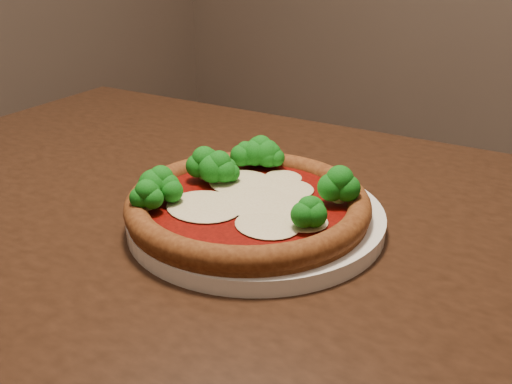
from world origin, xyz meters
The scene contains 3 objects.
dining_table centered at (0.14, -0.16, 0.64)m, with size 1.19×0.89×0.75m.
plate centered at (0.19, -0.17, 0.76)m, with size 0.28×0.28×0.02m, color white.
pizza centered at (0.18, -0.18, 0.78)m, with size 0.27×0.27×0.06m.
Camera 1 is at (0.54, -0.61, 1.05)m, focal length 40.00 mm.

